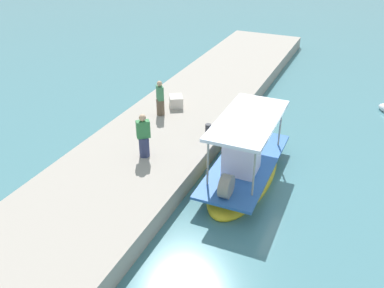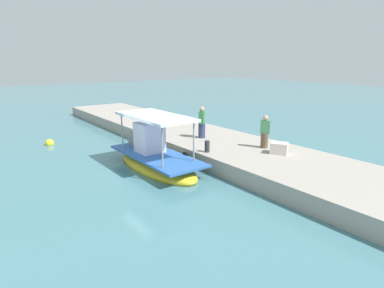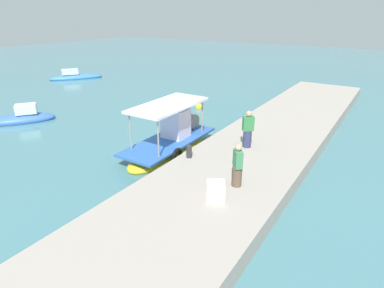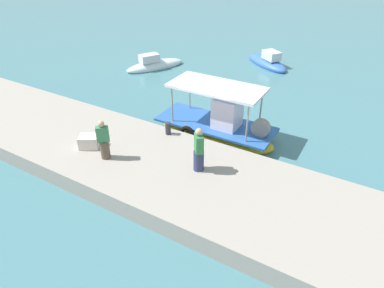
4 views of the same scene
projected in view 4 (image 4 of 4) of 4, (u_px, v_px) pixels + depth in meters
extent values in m
plane|color=teal|center=(214.00, 133.00, 16.50)|extent=(120.00, 120.00, 0.00)
cube|color=#A3988E|center=(164.00, 172.00, 13.22)|extent=(36.00, 4.91, 0.73)
ellipsoid|color=gold|center=(215.00, 133.00, 16.22)|extent=(5.77, 2.14, 0.92)
cube|color=#2F60AC|center=(215.00, 124.00, 15.95)|extent=(5.54, 2.14, 0.10)
cube|color=white|center=(227.00, 113.00, 15.33)|extent=(1.11, 1.16, 1.52)
cylinder|color=gray|center=(261.00, 110.00, 15.30)|extent=(0.07, 0.07, 1.83)
cylinder|color=gray|center=(247.00, 124.00, 14.13)|extent=(0.07, 0.07, 1.83)
cylinder|color=gray|center=(190.00, 93.00, 16.86)|extent=(0.07, 0.07, 1.83)
cylinder|color=gray|center=(172.00, 105.00, 15.69)|extent=(0.07, 0.07, 1.83)
cube|color=white|center=(217.00, 87.00, 14.98)|extent=(4.20, 2.03, 0.12)
torus|color=black|center=(187.00, 133.00, 15.62)|extent=(0.74, 0.19, 0.74)
cylinder|color=gray|center=(261.00, 128.00, 14.81)|extent=(0.80, 0.36, 0.80)
cylinder|color=navy|center=(199.00, 160.00, 12.53)|extent=(0.54, 0.54, 0.81)
cube|color=#347C44|center=(199.00, 143.00, 12.14)|extent=(0.52, 0.55, 0.67)
sphere|color=tan|center=(199.00, 132.00, 11.89)|extent=(0.26, 0.26, 0.26)
cylinder|color=brown|center=(105.00, 149.00, 13.21)|extent=(0.51, 0.51, 0.75)
cube|color=#3F8053|center=(103.00, 134.00, 12.85)|extent=(0.51, 0.49, 0.62)
sphere|color=tan|center=(101.00, 124.00, 12.62)|extent=(0.25, 0.25, 0.25)
cylinder|color=#2D2D33|center=(168.00, 128.00, 14.82)|extent=(0.24, 0.24, 0.55)
cube|color=beige|center=(89.00, 141.00, 13.93)|extent=(0.96, 0.91, 0.52)
ellipsoid|color=white|center=(155.00, 66.00, 24.20)|extent=(3.14, 4.42, 0.78)
cube|color=silver|center=(149.00, 58.00, 23.66)|extent=(1.28, 1.50, 0.51)
ellipsoid|color=#3B69C4|center=(267.00, 63.00, 24.75)|extent=(4.17, 3.50, 0.79)
cube|color=silver|center=(272.00, 55.00, 24.07)|extent=(1.49, 1.40, 0.58)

